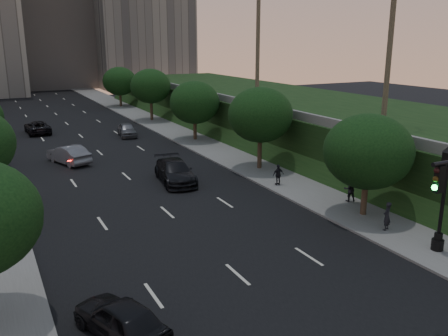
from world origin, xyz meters
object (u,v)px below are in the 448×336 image
sedan_mid_left (69,154)px  sedan_near_right (175,172)px  sedan_near_left (121,319)px  street_lamp (443,203)px  sedan_far_left (37,127)px  pedestrian_c (278,175)px  pedestrian_a (387,216)px  pedestrian_b (350,189)px  sedan_far_right (127,130)px

sedan_mid_left → sedan_near_right: 11.19m
sedan_near_left → sedan_near_right: (8.76, 16.96, 0.09)m
street_lamp → sedan_far_left: 44.58m
pedestrian_c → sedan_near_right: bearing=-34.6°
pedestrian_a → pedestrian_b: pedestrian_b is taller
sedan_far_right → pedestrian_a: bearing=-74.0°
sedan_mid_left → sedan_near_right: size_ratio=0.86×
pedestrian_c → pedestrian_b: bearing=113.6°
sedan_near_left → pedestrian_b: pedestrian_b is taller
sedan_far_right → pedestrian_c: pedestrian_c is taller
street_lamp → sedan_near_right: bearing=112.6°
pedestrian_b → sedan_far_left: bearing=-45.5°
sedan_near_right → pedestrian_a: (6.83, -14.23, 0.14)m
street_lamp → pedestrian_b: 8.01m
sedan_near_left → pedestrian_a: (15.60, 2.72, 0.22)m
pedestrian_c → pedestrian_a: bearing=94.6°
sedan_far_left → pedestrian_a: (13.68, -39.20, 0.24)m
sedan_mid_left → pedestrian_c: size_ratio=3.21×
sedan_mid_left → sedan_near_right: (6.07, -9.40, 0.02)m
pedestrian_b → sedan_near_right: bearing=-28.1°
pedestrian_c → sedan_far_right: bearing=-78.1°
sedan_near_left → sedan_far_left: sedan_near_left is taller
street_lamp → sedan_mid_left: (-13.26, 26.70, -1.83)m
sedan_mid_left → pedestrian_b: pedestrian_b is taller
pedestrian_b → pedestrian_c: pedestrian_b is taller
sedan_mid_left → sedan_far_left: (-0.78, 15.56, -0.08)m
street_lamp → sedan_far_left: bearing=108.4°
sedan_far_right → pedestrian_a: pedestrian_a is taller
sedan_mid_left → sedan_near_left: bearing=64.9°
sedan_near_right → pedestrian_c: size_ratio=3.73×
sedan_near_left → pedestrian_b: 18.65m
sedan_near_left → sedan_far_right: same height
sedan_mid_left → pedestrian_a: 26.93m
sedan_near_left → pedestrian_c: size_ratio=2.85×
sedan_near_right → sedan_far_left: bearing=113.0°
sedan_far_left → sedan_mid_left: bearing=90.8°
pedestrian_c → sedan_far_left: bearing=-65.1°
sedan_mid_left → pedestrian_b: 23.81m
sedan_far_right → pedestrian_b: (6.63, -28.27, 0.24)m
sedan_mid_left → pedestrian_c: pedestrian_c is taller
sedan_mid_left → pedestrian_c: 18.50m
street_lamp → pedestrian_b: (1.15, 7.75, -1.66)m
street_lamp → sedan_near_left: 16.07m
sedan_near_right → pedestrian_c: pedestrian_c is taller
pedestrian_a → pedestrian_b: (1.51, 4.69, 0.01)m
street_lamp → pedestrian_c: size_ratio=3.70×
pedestrian_b → pedestrian_c: 5.54m
street_lamp → sedan_far_right: 36.49m
sedan_far_left → street_lamp: bearing=106.3°
sedan_mid_left → sedan_far_right: (7.78, 9.32, -0.06)m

